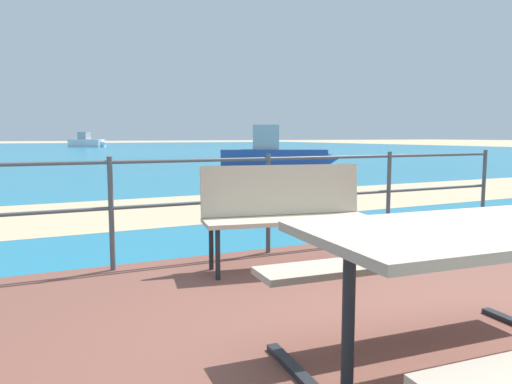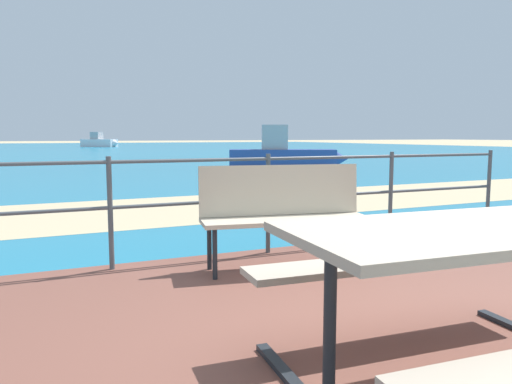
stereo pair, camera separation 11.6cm
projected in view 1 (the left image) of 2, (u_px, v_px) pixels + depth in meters
name	position (u px, v px, depth m)	size (l,w,h in m)	color
ground_plane	(476.00, 363.00, 2.58)	(240.00, 240.00, 0.00)	tan
patio_paving	(476.00, 357.00, 2.58)	(6.40, 5.20, 0.06)	brown
sea_water	(55.00, 151.00, 38.51)	(90.00, 90.00, 0.01)	teal
beach_strip	(171.00, 209.00, 7.94)	(54.00, 3.10, 0.01)	tan
picnic_table	(497.00, 262.00, 2.13)	(1.84, 1.60, 0.76)	tan
park_bench	(285.00, 207.00, 4.20)	(1.48, 0.65, 0.88)	#BCAD93
railing_fence	(268.00, 190.00, 4.70)	(5.94, 0.04, 0.96)	#4C5156
boat_near	(87.00, 142.00, 51.96)	(3.86, 3.92, 1.59)	silver
boat_mid	(275.00, 155.00, 18.00)	(4.34, 2.45, 1.58)	#2D478C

